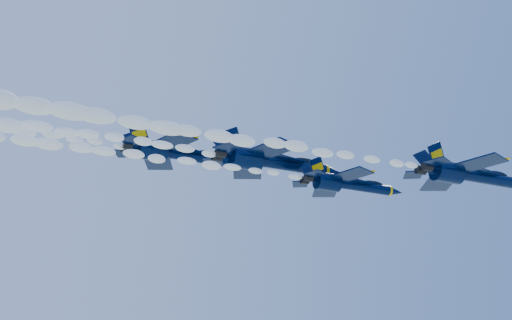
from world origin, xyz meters
name	(u,v)px	position (x,y,z in m)	size (l,w,h in m)	color
jet_lead	(469,175)	(15.22, -12.96, 148.97)	(16.43, 13.48, 6.11)	black
smoke_trail_jet_lead	(141,123)	(-24.50, -12.96, 148.48)	(65.40, 2.22, 2.00)	white
jet_second	(348,184)	(5.57, -1.18, 150.37)	(15.06, 12.36, 5.60)	black
smoke_trail_jet_second	(33,140)	(-33.57, -1.18, 149.90)	(65.40, 2.04, 1.84)	white
jet_third	(272,162)	(-3.63, 2.26, 153.34)	(18.69, 15.33, 6.95)	black
jet_fourth	(178,154)	(-13.18, 14.11, 157.50)	(18.64, 15.29, 6.93)	black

